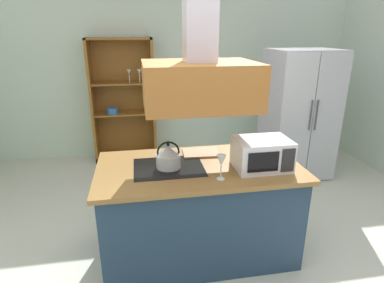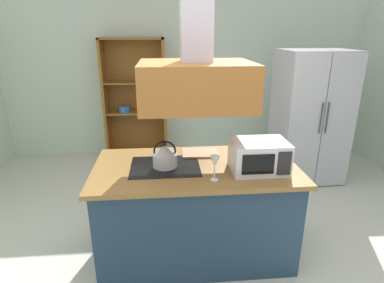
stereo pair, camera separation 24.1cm
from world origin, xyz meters
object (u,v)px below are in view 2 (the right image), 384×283
refrigerator (310,117)px  microwave (259,156)px  cutting_board (200,153)px  wine_glass_on_counter (215,162)px  dish_cabinet (136,106)px  kettle (165,156)px

refrigerator → microwave: 2.07m
cutting_board → microwave: bearing=-42.9°
refrigerator → wine_glass_on_counter: refrigerator is taller
dish_cabinet → wine_glass_on_counter: (0.85, -2.87, 0.20)m
refrigerator → wine_glass_on_counter: size_ratio=8.69×
refrigerator → wine_glass_on_counter: bearing=-131.8°
kettle → microwave: size_ratio=0.51×
cutting_board → dish_cabinet: bearing=109.1°
wine_glass_on_counter → cutting_board: bearing=95.0°
refrigerator → kettle: (-2.01, -1.51, 0.10)m
kettle → dish_cabinet: bearing=100.1°
dish_cabinet → wine_glass_on_counter: 3.00m
cutting_board → wine_glass_on_counter: 0.58m
microwave → wine_glass_on_counter: size_ratio=2.23×
refrigerator → dish_cabinet: 2.68m
refrigerator → dish_cabinet: dish_cabinet is taller
refrigerator → cutting_board: refrigerator is taller
kettle → wine_glass_on_counter: kettle is taller
dish_cabinet → refrigerator: bearing=-23.2°
microwave → wine_glass_on_counter: 0.42m
microwave → wine_glass_on_counter: (-0.40, -0.15, 0.02)m
cutting_board → wine_glass_on_counter: (0.05, -0.56, 0.14)m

